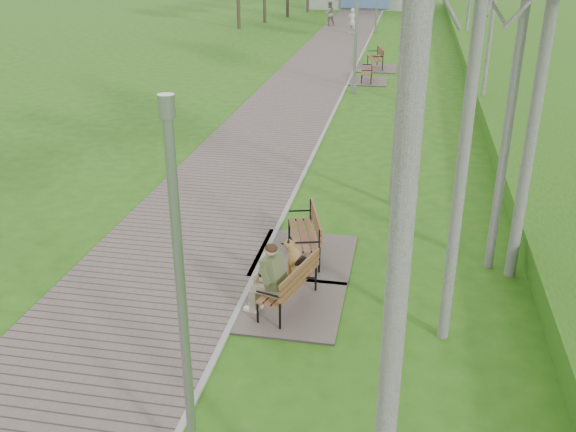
# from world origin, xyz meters

# --- Properties ---
(ground) EXTENTS (120.00, 120.00, 0.00)m
(ground) POSITION_xyz_m (0.00, 0.00, 0.00)
(ground) COLOR #295E12
(ground) RESTS_ON ground
(walkway) EXTENTS (3.50, 67.00, 0.04)m
(walkway) POSITION_xyz_m (-1.75, 21.50, 0.02)
(walkway) COLOR #675A54
(walkway) RESTS_ON ground
(kerb) EXTENTS (0.10, 67.00, 0.05)m
(kerb) POSITION_xyz_m (0.00, 21.50, 0.03)
(kerb) COLOR #999993
(kerb) RESTS_ON ground
(bench_main) EXTENTS (1.78, 1.98, 1.55)m
(bench_main) POSITION_xyz_m (0.77, 1.94, 0.43)
(bench_main) COLOR #675A54
(bench_main) RESTS_ON ground
(bench_second) EXTENTS (1.91, 2.12, 1.17)m
(bench_second) POSITION_xyz_m (0.77, 3.92, 0.22)
(bench_second) COLOR #675A54
(bench_second) RESTS_ON ground
(bench_third) EXTENTS (1.73, 1.92, 1.06)m
(bench_third) POSITION_xyz_m (0.76, 20.66, 0.20)
(bench_third) COLOR #675A54
(bench_third) RESTS_ON ground
(bench_far) EXTENTS (1.98, 2.20, 1.21)m
(bench_far) POSITION_xyz_m (0.92, 23.65, 0.23)
(bench_far) COLOR #675A54
(bench_far) RESTS_ON ground
(lamp_post_near) EXTENTS (0.18, 0.18, 4.60)m
(lamp_post_near) POSITION_xyz_m (0.42, -1.88, 2.15)
(lamp_post_near) COLOR gray
(lamp_post_near) RESTS_ON ground
(lamp_post_second) EXTENTS (0.20, 0.20, 5.26)m
(lamp_post_second) POSITION_xyz_m (0.41, 18.35, 2.46)
(lamp_post_second) COLOR gray
(lamp_post_second) RESTS_ON ground
(pedestrian_near) EXTENTS (0.65, 0.50, 1.60)m
(pedestrian_near) POSITION_xyz_m (-1.26, 34.80, 0.80)
(pedestrian_near) COLOR silver
(pedestrian_near) RESTS_ON ground
(pedestrian_far) EXTENTS (0.96, 0.86, 1.62)m
(pedestrian_far) POSITION_xyz_m (-3.20, 38.53, 0.81)
(pedestrian_far) COLOR gray
(pedestrian_far) RESTS_ON ground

